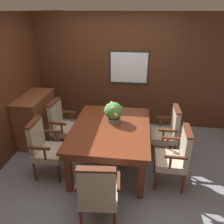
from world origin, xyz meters
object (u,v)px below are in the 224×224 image
Objects in this scene: chair_right_near at (176,155)px; chair_right_far at (168,130)px; dining_table at (111,132)px; chair_left_far at (62,123)px; chair_head_near at (98,192)px; sideboard_cabinet at (36,118)px; chair_left_near at (44,146)px; potted_plant at (114,112)px.

chair_right_far is (-0.05, 0.72, 0.00)m from chair_right_near.
chair_right_near is at bearing -18.61° from dining_table.
chair_right_near is at bearing -105.48° from chair_left_far.
chair_head_near is 2.41m from sideboard_cabinet.
chair_right_far and chair_head_near have the same top height.
chair_left_near is 0.97× the size of sideboard_cabinet.
chair_left_far is 0.65m from sideboard_cabinet.
chair_right_near is 2.79m from sideboard_cabinet.
chair_left_far and chair_head_near have the same top height.
potted_plant is at bearing -116.76° from chair_right_near.
potted_plant is (-1.00, 0.54, 0.39)m from chair_right_near.
chair_right_near and chair_right_far have the same top height.
chair_head_near and chair_left_near have the same top height.
chair_left_near is (-0.02, -0.76, 0.00)m from chair_left_far.
chair_left_far is 1.00× the size of chair_head_near.
chair_left_near is at bearing -70.34° from chair_right_far.
chair_right_far is 1.85m from chair_head_near.
chair_right_near reaches higher than sideboard_cabinet.
dining_table is 1.67× the size of chair_head_near.
sideboard_cabinet is at bearing 75.16° from chair_left_far.
chair_left_far is 1.87m from chair_head_near.
potted_plant is 0.35× the size of sideboard_cabinet.
chair_left_far is at bearing -63.01° from chair_head_near.
chair_head_near is 1.00× the size of chair_left_near.
potted_plant is at bearing -96.32° from chair_left_far.
chair_head_near is (-1.01, -0.85, 0.00)m from chair_right_near.
chair_left_near is at bearing -177.15° from chair_left_far.
chair_left_far is 0.76m from chair_left_near.
potted_plant is at bearing 83.89° from dining_table.
chair_right_far is at bearing 11.15° from potted_plant.
sideboard_cabinet reaches higher than dining_table.
chair_left_far is (-1.96, 0.00, 0.00)m from chair_right_far.
chair_right_near reaches higher than dining_table.
sideboard_cabinet is at bearing -108.36° from chair_right_near.
potted_plant is (0.02, 0.19, 0.27)m from dining_table.
potted_plant is at bearing -62.30° from chair_left_near.
chair_right_near is 2.77× the size of potted_plant.
dining_table is 4.63× the size of potted_plant.
dining_table is 1.67× the size of chair_right_far.
chair_left_far is at bearing 158.85° from dining_table.
potted_plant reaches higher than chair_left_near.
sideboard_cabinet is at bearing 165.99° from potted_plant.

